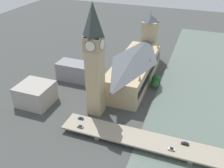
% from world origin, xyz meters
% --- Properties ---
extents(ground_plane, '(600.00, 600.00, 0.00)m').
position_xyz_m(ground_plane, '(0.00, 0.00, 0.00)').
color(ground_plane, '#424442').
extents(river_water, '(67.23, 360.00, 0.30)m').
position_xyz_m(river_water, '(-39.62, 0.00, 0.15)').
color(river_water, slate).
rests_on(river_water, ground_plane).
extents(parliament_hall, '(29.39, 89.11, 26.97)m').
position_xyz_m(parliament_hall, '(17.46, -8.00, 13.40)').
color(parliament_hall, tan).
rests_on(parliament_hall, ground_plane).
extents(clock_tower, '(11.76, 11.76, 80.82)m').
position_xyz_m(clock_tower, '(30.99, 45.84, 42.57)').
color(clock_tower, tan).
rests_on(clock_tower, ground_plane).
extents(victoria_tower, '(14.70, 14.70, 50.91)m').
position_xyz_m(victoria_tower, '(17.52, -63.91, 23.45)').
color(victoria_tower, tan).
rests_on(victoria_tower, ground_plane).
extents(road_bridge, '(166.46, 16.37, 4.55)m').
position_xyz_m(road_bridge, '(-39.62, 67.31, 3.69)').
color(road_bridge, gray).
rests_on(road_bridge, ground_plane).
extents(car_northbound_mid, '(4.07, 1.93, 1.41)m').
position_xyz_m(car_northbound_mid, '(31.51, 71.20, 5.26)').
color(car_northbound_mid, slate).
rests_on(car_northbound_mid, road_bridge).
extents(car_southbound_lead, '(4.04, 1.86, 1.45)m').
position_xyz_m(car_southbound_lead, '(-28.19, 70.86, 5.25)').
color(car_southbound_lead, silver).
rests_on(car_southbound_lead, road_bridge).
extents(car_southbound_tail, '(3.93, 1.87, 1.31)m').
position_xyz_m(car_southbound_tail, '(35.07, 63.15, 5.22)').
color(car_southbound_tail, navy).
rests_on(car_southbound_tail, road_bridge).
extents(car_southbound_extra, '(4.69, 1.83, 1.49)m').
position_xyz_m(car_southbound_extra, '(-35.29, 63.34, 5.28)').
color(car_southbound_extra, black).
rests_on(car_southbound_extra, road_bridge).
extents(city_block_west, '(33.30, 16.32, 16.44)m').
position_xyz_m(city_block_west, '(68.05, 6.44, 8.22)').
color(city_block_west, gray).
rests_on(city_block_west, ground_plane).
extents(city_block_center, '(25.24, 24.12, 16.43)m').
position_xyz_m(city_block_center, '(79.72, 51.62, 8.22)').
color(city_block_center, '#A39E93').
rests_on(city_block_center, ground_plane).
extents(tree_embankment_near, '(6.72, 6.72, 8.27)m').
position_xyz_m(tree_embankment_near, '(-3.16, -2.05, 4.90)').
color(tree_embankment_near, brown).
rests_on(tree_embankment_near, ground_plane).
extents(tree_embankment_mid, '(8.27, 8.27, 10.45)m').
position_xyz_m(tree_embankment_mid, '(-2.97, -7.80, 6.30)').
color(tree_embankment_mid, brown).
rests_on(tree_embankment_mid, ground_plane).
extents(tree_embankment_far, '(6.15, 6.15, 8.00)m').
position_xyz_m(tree_embankment_far, '(-2.91, -0.45, 4.91)').
color(tree_embankment_far, brown).
rests_on(tree_embankment_far, ground_plane).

